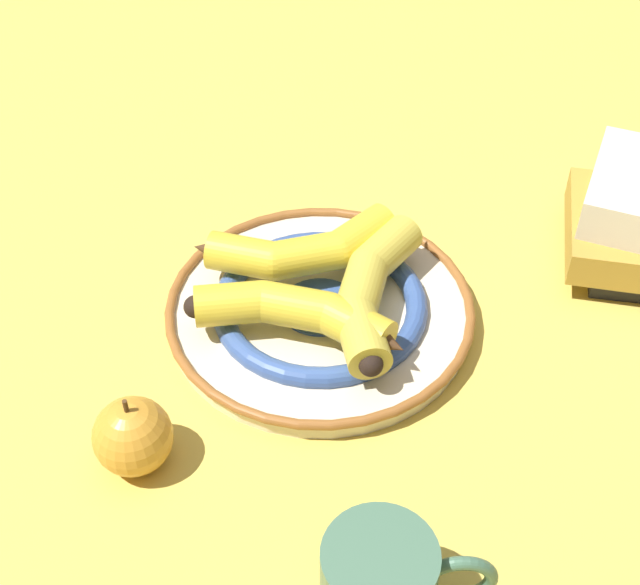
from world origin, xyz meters
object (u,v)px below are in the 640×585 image
decorative_bowl (320,309)px  banana_c (300,250)px  coffee_mug (382,582)px  banana_b (298,313)px  apple (133,436)px  banana_a (371,287)px

decorative_bowl → banana_c: 0.06m
decorative_bowl → coffee_mug: coffee_mug is taller
banana_b → coffee_mug: coffee_mug is taller
apple → decorative_bowl: bearing=77.0°
decorative_bowl → banana_b: banana_b is taller
coffee_mug → banana_b: bearing=101.6°
decorative_bowl → banana_b: bearing=-86.2°
apple → coffee_mug: bearing=-4.3°
banana_a → banana_c: bearing=-115.2°
banana_a → coffee_mug: coffee_mug is taller
banana_b → coffee_mug: bearing=118.2°
banana_c → decorative_bowl: bearing=-82.2°
decorative_bowl → banana_a: (0.05, 0.02, 0.04)m
decorative_bowl → coffee_mug: 0.30m
banana_b → apple: 0.18m
decorative_bowl → banana_c: size_ratio=1.81×
banana_b → coffee_mug: (0.18, -0.19, -0.01)m
banana_c → coffee_mug: coffee_mug is taller
banana_a → banana_c: (-0.09, 0.01, -0.00)m
decorative_bowl → banana_a: 0.06m
banana_c → apple: 0.25m
banana_a → apple: apple is taller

